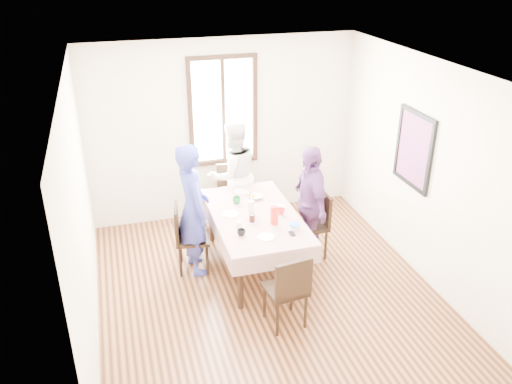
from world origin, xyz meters
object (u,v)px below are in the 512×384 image
chair_left (193,238)px  person_far (233,175)px  dining_table (255,241)px  person_left (193,209)px  person_right (309,203)px  chair_far (233,197)px  chair_near (285,289)px  chair_right (310,225)px

chair_left → person_far: bearing=151.4°
dining_table → person_left: bearing=167.9°
person_left → person_right: size_ratio=1.09×
person_left → person_right: bearing=-101.0°
chair_far → person_right: (0.76, -1.14, 0.34)m
person_left → person_right: 1.52m
dining_table → chair_near: (0.00, -1.19, 0.08)m
chair_right → person_far: bearing=34.2°
chair_right → chair_near: size_ratio=1.00×
dining_table → chair_right: size_ratio=1.90×
chair_right → person_far: size_ratio=0.56×
dining_table → chair_right: (0.78, 0.05, 0.08)m
chair_far → person_right: 1.41m
chair_left → person_left: 0.41m
chair_far → person_left: bearing=60.0°
person_right → person_left: bearing=-93.5°
chair_right → person_left: bearing=85.2°
chair_far → dining_table: bearing=96.4°
chair_right → person_far: (-0.78, 1.12, 0.36)m
chair_left → person_right: bearing=95.1°
chair_right → chair_far: bearing=33.7°
person_left → chair_far: bearing=-43.2°
dining_table → chair_near: size_ratio=1.90×
chair_left → chair_near: size_ratio=1.00×
chair_left → chair_near: (0.78, -1.35, 0.00)m
chair_left → person_left: bearing=99.1°
chair_left → chair_far: bearing=152.0°
dining_table → chair_near: 1.19m
person_far → person_right: (0.76, -1.12, -0.03)m
dining_table → person_right: bearing=4.1°
chair_right → person_right: size_ratio=0.58×
person_left → chair_near: bearing=-157.6°
chair_right → person_right: 0.34m
chair_left → person_right: (1.54, -0.11, 0.34)m
chair_far → chair_near: bearing=96.4°
chair_left → chair_far: 1.29m
dining_table → person_right: size_ratio=1.10×
chair_right → person_left: 1.59m
dining_table → chair_far: 1.19m
chair_right → person_far: person_far is taller
dining_table → chair_near: chair_near is taller
chair_far → person_far: 0.36m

